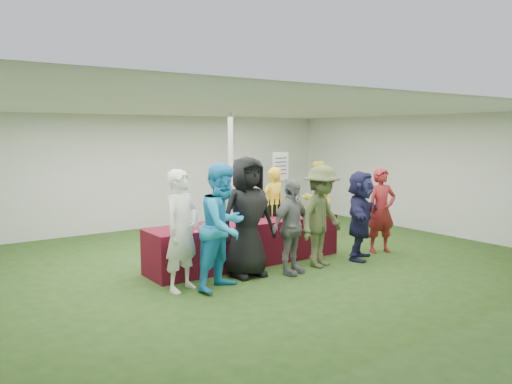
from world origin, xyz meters
TOP-DOWN VIEW (x-y plane):
  - ground at (0.00, 0.00)m, footprint 60.00×60.00m
  - tent at (0.50, 1.20)m, footprint 10.00×10.00m
  - serving_table at (-0.02, -0.13)m, footprint 3.60×0.80m
  - wine_bottles at (0.62, -0.00)m, footprint 0.77×0.11m
  - wine_glasses at (-0.90, -0.39)m, footprint 1.13×0.14m
  - water_bottle at (0.02, -0.05)m, footprint 0.07×0.07m
  - bar_towel at (1.50, -0.08)m, footprint 0.25×0.18m
  - dump_bucket at (1.61, -0.35)m, footprint 0.24×0.24m
  - wine_list_sign at (2.96, 2.72)m, footprint 0.50×0.03m
  - staff_pourer at (1.26, 0.79)m, footprint 0.61×0.43m
  - staff_back at (2.63, 0.98)m, footprint 0.84×0.67m
  - customer_0 at (-1.63, -0.84)m, footprint 0.76×0.65m
  - customer_1 at (-1.09, -1.10)m, footprint 1.10×0.99m
  - customer_2 at (-0.44, -0.78)m, footprint 0.96×0.65m
  - customer_3 at (0.20, -1.09)m, footprint 0.97×0.59m
  - customer_4 at (0.91, -1.03)m, footprint 1.26×0.94m
  - customer_5 at (1.82, -1.07)m, footprint 1.50×1.22m
  - customer_6 at (2.55, -0.93)m, footprint 0.68×0.55m

SIDE VIEW (x-z plane):
  - ground at x=0.00m, z-range 0.00..0.00m
  - serving_table at x=-0.02m, z-range 0.00..0.75m
  - bar_towel at x=1.50m, z-range 0.75..0.78m
  - customer_3 at x=0.20m, z-range 0.00..1.54m
  - staff_pourer at x=1.26m, z-range 0.00..1.59m
  - customer_5 at x=1.82m, z-range 0.00..1.61m
  - customer_6 at x=2.55m, z-range 0.00..1.62m
  - staff_back at x=2.63m, z-range 0.00..1.66m
  - dump_bucket at x=1.61m, z-range 0.75..0.93m
  - water_bottle at x=0.02m, z-range 0.74..0.97m
  - wine_glasses at x=-0.90m, z-range 0.78..0.94m
  - customer_4 at x=0.91m, z-range 0.00..1.74m
  - wine_bottles at x=0.62m, z-range 0.71..1.03m
  - customer_0 at x=-1.63m, z-range 0.00..1.77m
  - customer_1 at x=-1.09m, z-range 0.00..1.85m
  - customer_2 at x=-0.44m, z-range 0.00..1.92m
  - wine_list_sign at x=2.96m, z-range 0.42..2.22m
  - tent at x=0.50m, z-range -3.65..6.35m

